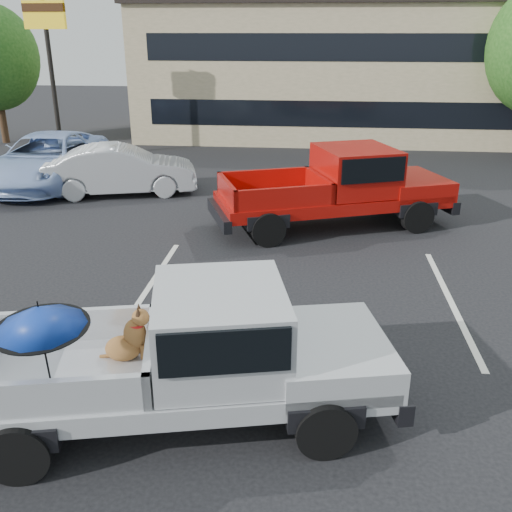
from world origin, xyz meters
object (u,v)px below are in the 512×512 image
at_px(motel_sign, 47,36).
at_px(tree_back, 430,39).
at_px(silver_pickup, 202,349).
at_px(silver_sedan, 121,170).
at_px(blue_suv, 47,160).
at_px(red_pickup, 348,184).

relative_size(motel_sign, tree_back, 0.84).
relative_size(silver_pickup, silver_sedan, 1.28).
distance_m(silver_sedan, blue_suv, 3.03).
distance_m(motel_sign, tree_back, 18.87).
height_order(motel_sign, red_pickup, motel_sign).
bearing_deg(blue_suv, silver_sedan, -20.89).
height_order(motel_sign, blue_suv, motel_sign).
distance_m(red_pickup, blue_suv, 10.40).
xyz_separation_m(tree_back, silver_pickup, (-7.09, -25.94, -3.36)).
xyz_separation_m(tree_back, blue_suv, (-14.65, -14.09, -3.58)).
height_order(tree_back, silver_pickup, tree_back).
bearing_deg(tree_back, motel_sign, -147.99).
xyz_separation_m(silver_pickup, silver_sedan, (-4.69, 10.88, -0.28)).
relative_size(motel_sign, silver_pickup, 1.00).
xyz_separation_m(motel_sign, red_pickup, (11.18, -7.49, -3.52)).
bearing_deg(motel_sign, silver_sedan, -50.16).
bearing_deg(blue_suv, red_pickup, -21.35).
height_order(tree_back, silver_sedan, tree_back).
bearing_deg(silver_pickup, silver_sedan, 100.79).
distance_m(tree_back, silver_sedan, 19.46).
bearing_deg(silver_sedan, motel_sign, 25.30).
height_order(tree_back, red_pickup, tree_back).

